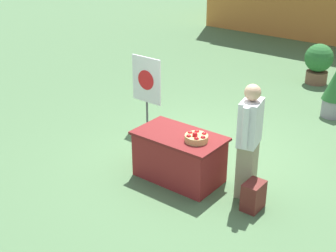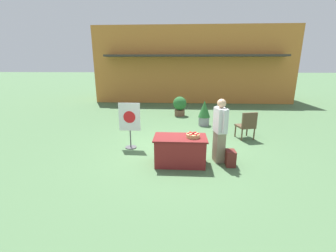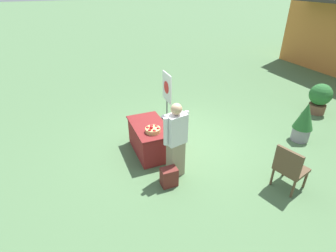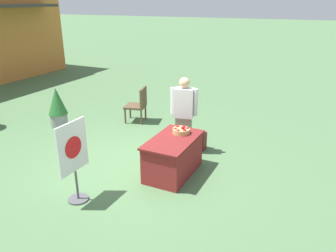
# 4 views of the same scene
# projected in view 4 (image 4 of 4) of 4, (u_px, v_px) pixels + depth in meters

# --- Properties ---
(ground_plane) EXTENTS (120.00, 120.00, 0.00)m
(ground_plane) POSITION_uv_depth(u_px,v_px,m) (134.00, 165.00, 6.96)
(ground_plane) COLOR #4C7047
(display_table) EXTENTS (1.39, 0.80, 0.76)m
(display_table) POSITION_uv_depth(u_px,v_px,m) (173.00, 156.00, 6.50)
(display_table) COLOR maroon
(display_table) RESTS_ON ground_plane
(apple_basket) EXTENTS (0.35, 0.35, 0.16)m
(apple_basket) POSITION_uv_depth(u_px,v_px,m) (181.00, 130.00, 6.61)
(apple_basket) COLOR tan
(apple_basket) RESTS_ON display_table
(person_visitor) EXTENTS (0.34, 0.60, 1.74)m
(person_visitor) POSITION_uv_depth(u_px,v_px,m) (184.00, 115.00, 7.30)
(person_visitor) COLOR gray
(person_visitor) RESTS_ON ground_plane
(backpack) EXTENTS (0.24, 0.34, 0.42)m
(backpack) POSITION_uv_depth(u_px,v_px,m) (198.00, 140.00, 7.67)
(backpack) COLOR maroon
(backpack) RESTS_ON ground_plane
(poster_board) EXTENTS (0.67, 0.36, 1.45)m
(poster_board) POSITION_uv_depth(u_px,v_px,m) (74.00, 158.00, 5.46)
(poster_board) COLOR #4C4C51
(poster_board) RESTS_ON ground_plane
(patio_chair) EXTENTS (0.67, 0.67, 1.00)m
(patio_chair) POSITION_uv_depth(u_px,v_px,m) (139.00, 103.00, 9.28)
(patio_chair) COLOR brown
(patio_chair) RESTS_ON ground_plane
(potted_plant_near_right) EXTENTS (0.51, 0.51, 1.10)m
(potted_plant_near_right) POSITION_uv_depth(u_px,v_px,m) (57.00, 107.00, 8.89)
(potted_plant_near_right) COLOR gray
(potted_plant_near_right) RESTS_ON ground_plane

